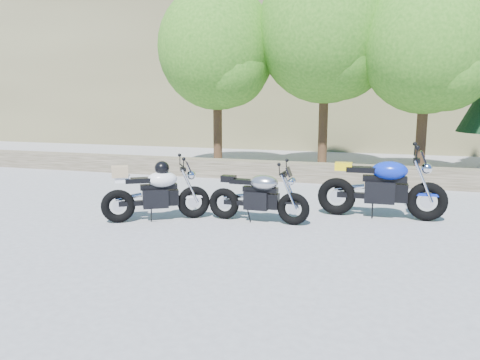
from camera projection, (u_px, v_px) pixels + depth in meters
name	position (u px, v px, depth m)	size (l,w,h in m)	color
ground	(210.00, 234.00, 7.68)	(90.00, 90.00, 0.00)	gray
stone_wall	(282.00, 171.00, 12.81)	(22.00, 0.55, 0.50)	#4D4433
hillside	(398.00, 21.00, 31.85)	(80.00, 30.00, 15.00)	brown
tree_decid_left	(220.00, 52.00, 14.48)	(3.67, 3.67, 5.62)	#382314
tree_decid_mid	(329.00, 36.00, 13.81)	(4.08, 4.08, 6.24)	#382314
tree_decid_right	(431.00, 50.00, 12.51)	(3.54, 3.54, 5.41)	#382314
silver_bike	(259.00, 197.00, 8.38)	(1.89, 0.60, 0.95)	black
white_bike	(156.00, 192.00, 8.47)	(1.75, 1.16, 1.09)	black
blue_bike	(382.00, 188.00, 8.65)	(2.34, 0.74, 1.17)	black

